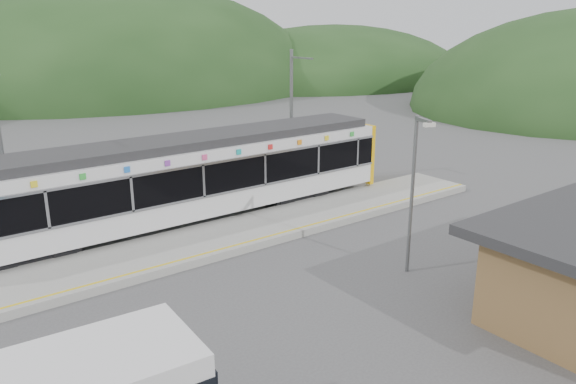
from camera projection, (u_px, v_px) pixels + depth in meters
ground at (282, 266)px, 20.00m from camera, size 120.00×120.00×0.00m
hills at (319, 198)px, 27.60m from camera, size 146.00×149.00×26.00m
platform at (233, 235)px, 22.47m from camera, size 26.00×3.20×0.30m
yellow_line at (251, 241)px, 21.43m from camera, size 26.00×0.10×0.01m
train at (176, 179)px, 23.38m from camera, size 20.44×3.01×3.74m
catenary_mast_west at (1, 150)px, 21.43m from camera, size 0.18×1.80×7.00m
catenary_mast_east at (292, 115)px, 29.51m from camera, size 0.18×1.80×7.00m
lamp_post at (416, 182)px, 18.52m from camera, size 0.46×1.03×5.46m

